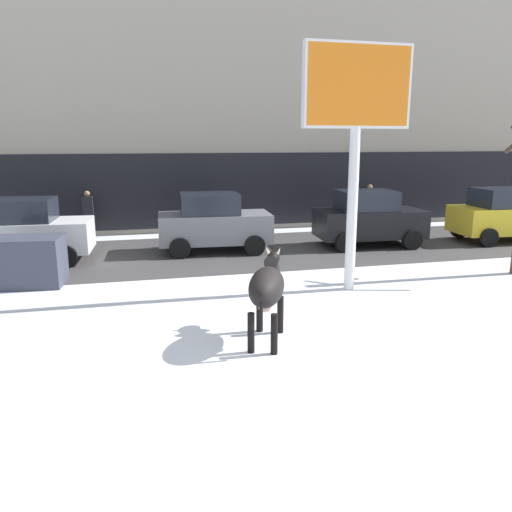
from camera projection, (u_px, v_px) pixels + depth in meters
name	position (u px, v px, depth m)	size (l,w,h in m)	color
ground_plane	(311.00, 355.00, 8.44)	(120.00, 120.00, 0.00)	white
road_strip	(225.00, 252.00, 16.14)	(60.00, 5.60, 0.01)	#423F3F
building_facade	(194.00, 66.00, 21.16)	(44.00, 6.10, 13.00)	#A39989
cow_black	(267.00, 287.00, 8.82)	(1.10, 1.91, 1.54)	black
billboard	(357.00, 102.00, 11.18)	(2.52, 0.24, 5.56)	silver
car_white_hatchback	(27.00, 231.00, 14.58)	(3.60, 2.10, 1.86)	white
car_grey_hatchback	(214.00, 223.00, 16.04)	(3.60, 2.10, 1.86)	slate
car_black_hatchback	(369.00, 219.00, 16.89)	(3.60, 2.10, 1.86)	black
car_yellow_hatchback	(504.00, 215.00, 17.67)	(3.60, 2.10, 1.86)	gold
pedestrian_near_billboard	(369.00, 205.00, 20.62)	(0.36, 0.24, 1.73)	#282833
pedestrian_by_cars	(88.00, 215.00, 18.11)	(0.36, 0.24, 1.73)	#282833
dumpster	(27.00, 262.00, 12.33)	(1.70, 1.10, 1.20)	#383D4C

